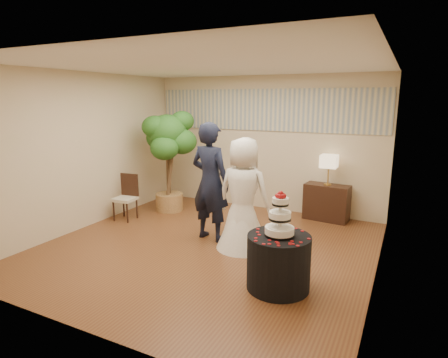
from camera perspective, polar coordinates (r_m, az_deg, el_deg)
The scene contains 15 objects.
floor at distance 6.10m, azimuth -2.56°, elevation -10.32°, with size 5.00×5.00×0.00m, color brown.
ceiling at distance 5.65m, azimuth -2.84°, elevation 16.92°, with size 5.00×5.00×0.00m, color white.
wall_back at distance 7.96m, azimuth 6.14°, elevation 5.39°, with size 5.00×0.06×2.80m, color beige.
wall_front at distance 3.78m, azimuth -21.52°, elevation -2.97°, with size 5.00×0.06×2.80m, color beige.
wall_left at distance 7.25m, azimuth -20.26°, elevation 4.04°, with size 0.06×5.00×2.80m, color beige.
wall_right at distance 5.01m, azimuth 23.15°, elevation 0.47°, with size 0.06×5.00×2.80m, color beige.
mural_border at distance 7.89m, azimuth 6.20°, elevation 10.42°, with size 4.90×0.02×0.85m, color #ABAD9E.
groom at distance 6.16m, azimuth -2.09°, elevation -0.44°, with size 0.72×0.47×1.97m, color black.
bride at distance 5.81m, azimuth 2.99°, elevation -2.28°, with size 0.86×0.86×1.76m, color white.
cake_table at distance 4.80m, azimuth 8.30°, elevation -12.42°, with size 0.78×0.78×0.69m, color black.
wedding_cake at distance 4.57m, azimuth 8.54°, elevation -5.23°, with size 0.36×0.36×0.56m, color white, non-canonical shape.
console at distance 7.56m, azimuth 15.36°, elevation -3.46°, with size 0.84×0.38×0.70m, color black.
table_lamp at distance 7.42m, azimuth 15.64°, elevation 1.33°, with size 0.31×0.31×0.58m, color #CBB085, non-canonical shape.
ficus_tree at distance 7.84m, azimuth -8.51°, elevation 2.75°, with size 1.01×1.01×2.13m, color #275E1D, non-canonical shape.
side_chair at distance 7.53m, azimuth -14.89°, elevation -2.76°, with size 0.41×0.43×0.89m, color black, non-canonical shape.
Camera 1 is at (2.75, -4.92, 2.33)m, focal length 30.00 mm.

